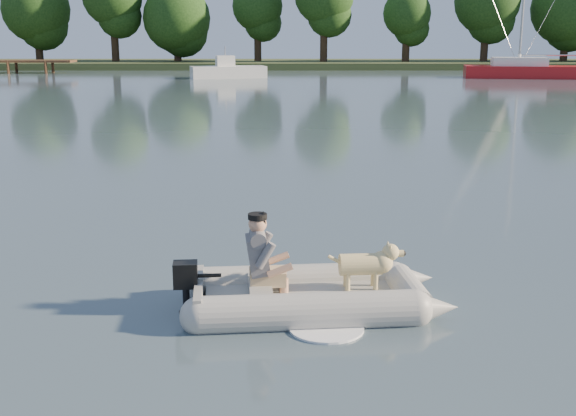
{
  "coord_description": "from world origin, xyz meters",
  "views": [
    {
      "loc": [
        0.25,
        -7.61,
        3.17
      ],
      "look_at": [
        0.28,
        2.35,
        0.75
      ],
      "focal_mm": 45.0,
      "sensor_mm": 36.0,
      "label": 1
    }
  ],
  "objects_px": {
    "man": "(259,252)",
    "sailboat": "(525,71)",
    "dog": "(361,268)",
    "dinghy": "(313,266)",
    "motorboat": "(228,63)"
  },
  "relations": [
    {
      "from": "dinghy",
      "to": "dog",
      "type": "bearing_deg",
      "value": 4.57
    },
    {
      "from": "man",
      "to": "dog",
      "type": "distance_m",
      "value": 1.22
    },
    {
      "from": "man",
      "to": "dog",
      "type": "bearing_deg",
      "value": -0.0
    },
    {
      "from": "dog",
      "to": "motorboat",
      "type": "height_order",
      "value": "motorboat"
    },
    {
      "from": "dog",
      "to": "motorboat",
      "type": "bearing_deg",
      "value": 91.28
    },
    {
      "from": "man",
      "to": "dinghy",
      "type": "bearing_deg",
      "value": -4.24
    },
    {
      "from": "motorboat",
      "to": "dinghy",
      "type": "bearing_deg",
      "value": -98.62
    },
    {
      "from": "dog",
      "to": "sailboat",
      "type": "distance_m",
      "value": 47.65
    },
    {
      "from": "dinghy",
      "to": "man",
      "type": "xyz_separation_m",
      "value": [
        -0.63,
        -0.01,
        0.17
      ]
    },
    {
      "from": "motorboat",
      "to": "sailboat",
      "type": "bearing_deg",
      "value": -14.5
    },
    {
      "from": "motorboat",
      "to": "sailboat",
      "type": "relative_size",
      "value": 0.46
    },
    {
      "from": "man",
      "to": "dog",
      "type": "height_order",
      "value": "man"
    },
    {
      "from": "dinghy",
      "to": "man",
      "type": "distance_m",
      "value": 0.65
    },
    {
      "from": "dog",
      "to": "dinghy",
      "type": "bearing_deg",
      "value": -175.43
    },
    {
      "from": "man",
      "to": "sailboat",
      "type": "xyz_separation_m",
      "value": [
        17.57,
        44.86,
        -0.17
      ]
    }
  ]
}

